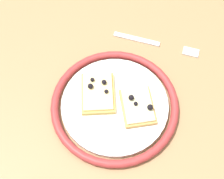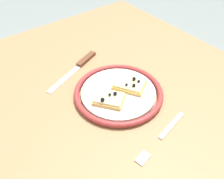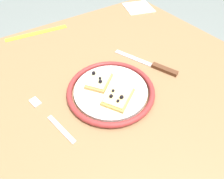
{
  "view_description": "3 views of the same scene",
  "coord_description": "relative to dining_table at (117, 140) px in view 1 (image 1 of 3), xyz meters",
  "views": [
    {
      "loc": [
        0.21,
        0.1,
        1.31
      ],
      "look_at": [
        -0.05,
        -0.04,
        0.76
      ],
      "focal_mm": 49.55,
      "sensor_mm": 36.0,
      "label": 1
    },
    {
      "loc": [
        -0.44,
        0.31,
        1.23
      ],
      "look_at": [
        -0.04,
        -0.0,
        0.76
      ],
      "focal_mm": 39.0,
      "sensor_mm": 36.0,
      "label": 2
    },
    {
      "loc": [
        -0.25,
        -0.35,
        1.15
      ],
      "look_at": [
        -0.04,
        -0.04,
        0.75
      ],
      "focal_mm": 30.66,
      "sensor_mm": 36.0,
      "label": 3
    }
  ],
  "objects": [
    {
      "name": "fork",
      "position": [
        -0.22,
        -0.02,
        0.08
      ],
      "size": [
        0.06,
        0.2,
        0.0
      ],
      "color": "silver",
      "rests_on": "dining_table"
    },
    {
      "name": "plate",
      "position": [
        -0.04,
        -0.03,
        0.09
      ],
      "size": [
        0.26,
        0.26,
        0.02
      ],
      "color": "white",
      "rests_on": "dining_table"
    },
    {
      "name": "dining_table",
      "position": [
        0.0,
        0.0,
        0.0
      ],
      "size": [
        0.98,
        0.96,
        0.72
      ],
      "color": "#936D47",
      "rests_on": "ground_plane"
    },
    {
      "name": "pizza_slice_near",
      "position": [
        -0.04,
        -0.07,
        0.1
      ],
      "size": [
        0.11,
        0.11,
        0.03
      ],
      "color": "tan",
      "rests_on": "plate"
    },
    {
      "name": "pizza_slice_far",
      "position": [
        -0.05,
        0.02,
        0.1
      ],
      "size": [
        0.1,
        0.1,
        0.03
      ],
      "color": "tan",
      "rests_on": "plate"
    }
  ]
}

